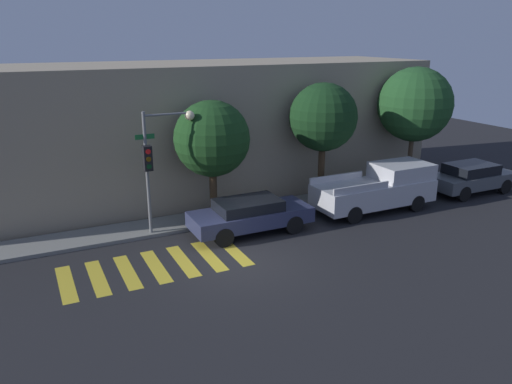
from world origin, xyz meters
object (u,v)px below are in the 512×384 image
(traffic_light_pole, at_px, (158,152))
(tree_far_end, at_px, (415,105))
(pickup_truck, at_px, (379,188))
(tree_midblock, at_px, (323,118))
(sedan_middle, at_px, (471,177))
(sedan_near_corner, at_px, (250,215))
(tree_near_corner, at_px, (212,139))

(traffic_light_pole, xyz_separation_m, tree_far_end, (12.67, 0.75, 0.87))
(traffic_light_pole, relative_size, pickup_truck, 0.88)
(tree_midblock, distance_m, tree_far_end, 5.14)
(traffic_light_pole, bearing_deg, pickup_truck, -7.84)
(pickup_truck, relative_size, tree_far_end, 0.91)
(tree_midblock, bearing_deg, traffic_light_pole, -174.31)
(pickup_truck, relative_size, sedan_middle, 1.23)
(sedan_middle, bearing_deg, sedan_near_corner, 180.00)
(sedan_middle, distance_m, tree_near_corner, 12.78)
(traffic_light_pole, xyz_separation_m, sedan_middle, (14.72, -1.27, -2.45))
(sedan_middle, height_order, tree_midblock, tree_midblock)
(sedan_near_corner, bearing_deg, sedan_middle, -0.00)
(pickup_truck, height_order, tree_far_end, tree_far_end)
(sedan_middle, bearing_deg, tree_midblock, 164.33)
(sedan_near_corner, bearing_deg, tree_midblock, 24.32)
(tree_far_end, bearing_deg, pickup_truck, -149.84)
(pickup_truck, xyz_separation_m, tree_far_end, (3.47, 2.02, 3.11))
(sedan_near_corner, xyz_separation_m, pickup_truck, (6.13, -0.00, 0.24))
(traffic_light_pole, xyz_separation_m, sedan_near_corner, (3.07, -1.27, -2.48))
(tree_near_corner, bearing_deg, traffic_light_pole, -162.42)
(pickup_truck, bearing_deg, tree_near_corner, 163.55)
(pickup_truck, bearing_deg, sedan_middle, 0.00)
(tree_near_corner, bearing_deg, pickup_truck, -16.45)
(tree_midblock, bearing_deg, tree_near_corner, 180.00)
(sedan_near_corner, relative_size, tree_near_corner, 0.95)
(tree_near_corner, relative_size, tree_midblock, 0.91)
(pickup_truck, xyz_separation_m, tree_midblock, (-1.67, 2.02, 2.85))
(tree_midblock, bearing_deg, pickup_truck, -50.43)
(sedan_near_corner, height_order, sedan_middle, sedan_middle)
(pickup_truck, relative_size, tree_near_corner, 1.09)
(pickup_truck, distance_m, tree_near_corner, 7.50)
(sedan_near_corner, bearing_deg, tree_far_end, 11.86)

